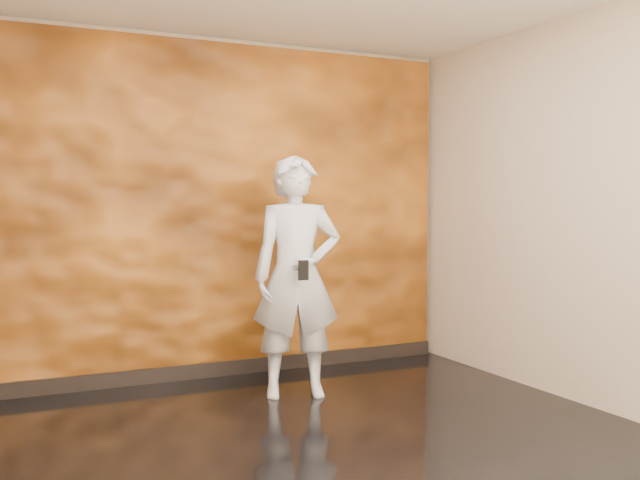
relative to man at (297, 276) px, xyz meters
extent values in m
cube|color=black|center=(-0.24, -1.10, -0.90)|extent=(4.00, 4.00, 0.01)
cube|color=#C3B098|center=(-0.24, 0.90, 0.51)|extent=(4.00, 0.02, 2.80)
cube|color=#C3B098|center=(-0.24, -3.10, 0.51)|extent=(4.00, 0.02, 2.80)
cube|color=#C3B098|center=(1.76, -1.10, 0.51)|extent=(0.02, 4.00, 2.80)
cube|color=orange|center=(-0.24, 0.86, 0.49)|extent=(3.90, 0.06, 2.75)
cube|color=black|center=(-0.24, 0.82, -0.83)|extent=(3.90, 0.04, 0.12)
imported|color=#ACB2BC|center=(0.00, 0.00, 0.00)|extent=(0.75, 0.60, 1.79)
cube|color=black|center=(-0.07, -0.28, 0.07)|extent=(0.08, 0.02, 0.14)
camera|label=1|loc=(-2.09, -4.84, 0.55)|focal=40.00mm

